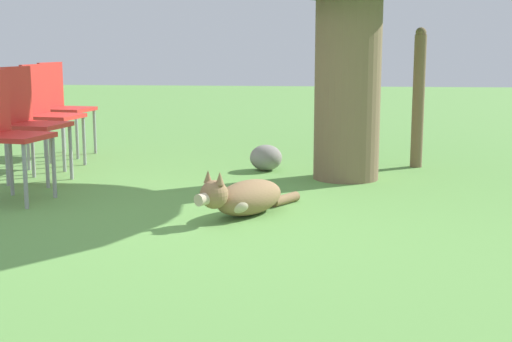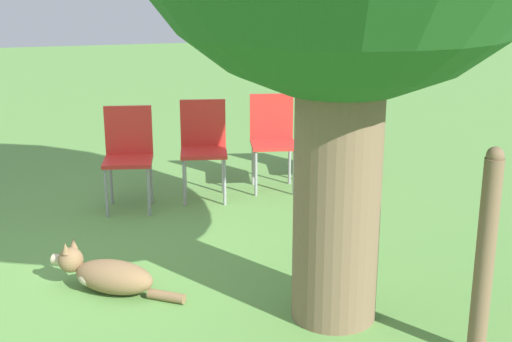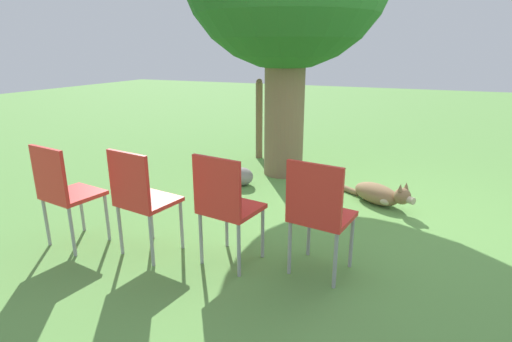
% 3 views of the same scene
% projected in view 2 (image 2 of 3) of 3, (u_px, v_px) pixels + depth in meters
% --- Properties ---
extents(ground_plane, '(30.00, 30.00, 0.00)m').
position_uv_depth(ground_plane, '(159.00, 282.00, 5.19)').
color(ground_plane, '#609947').
extents(dog, '(0.64, 0.91, 0.34)m').
position_uv_depth(dog, '(107.00, 275.00, 5.03)').
color(dog, olive).
rests_on(dog, ground_plane).
extents(fence_post, '(0.11, 0.11, 1.29)m').
position_uv_depth(fence_post, '(485.00, 255.00, 4.06)').
color(fence_post, brown).
rests_on(fence_post, ground_plane).
extents(red_chair_0, '(0.48, 0.50, 0.95)m').
position_uv_depth(red_chair_0, '(128.00, 150.00, 6.61)').
color(red_chair_0, red).
rests_on(red_chair_0, ground_plane).
extents(red_chair_1, '(0.48, 0.50, 0.95)m').
position_uv_depth(red_chair_1, '(203.00, 142.00, 6.90)').
color(red_chair_1, red).
rests_on(red_chair_1, ground_plane).
extents(red_chair_2, '(0.48, 0.50, 0.95)m').
position_uv_depth(red_chair_2, '(272.00, 135.00, 7.18)').
color(red_chair_2, red).
rests_on(red_chair_2, ground_plane).
extents(red_chair_3, '(0.48, 0.50, 0.95)m').
position_uv_depth(red_chair_3, '(336.00, 128.00, 7.47)').
color(red_chair_3, red).
rests_on(red_chair_3, ground_plane).
extents(garden_rock, '(0.29, 0.30, 0.23)m').
position_uv_depth(garden_rock, '(343.00, 252.00, 5.42)').
color(garden_rock, gray).
rests_on(garden_rock, ground_plane).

